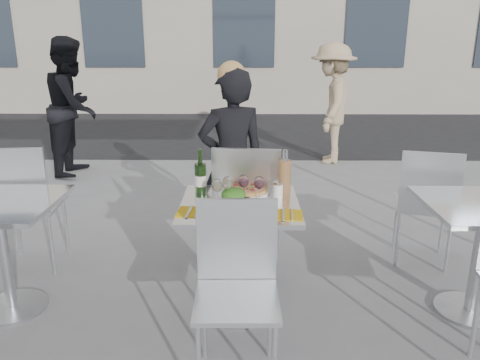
{
  "coord_description": "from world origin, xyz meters",
  "views": [
    {
      "loc": [
        0.03,
        -2.7,
        1.7
      ],
      "look_at": [
        0.0,
        0.15,
        0.85
      ],
      "focal_mm": 35.0,
      "sensor_mm": 36.0,
      "label": 1
    }
  ],
  "objects_px": {
    "pedestrian_b": "(332,104)",
    "napkin_left": "(193,212)",
    "sugar_shaker": "(278,190)",
    "chair_far": "(248,202)",
    "wineglass_red_b": "(259,184)",
    "chair_near": "(237,276)",
    "napkin_right": "(287,214)",
    "wineglass_red_a": "(244,182)",
    "pizza_near": "(240,209)",
    "woman_diner": "(232,163)",
    "wine_bottle": "(201,177)",
    "main_table": "(240,235)",
    "wineglass_white_a": "(217,186)",
    "pizza_far": "(246,190)",
    "carafe": "(285,176)",
    "side_chair_lfar": "(23,198)",
    "wineglass_white_b": "(228,184)",
    "side_table_left": "(1,233)",
    "side_chair_rfar": "(426,198)",
    "pedestrian_a": "(73,107)",
    "salad_plate": "(233,196)"
  },
  "relations": [
    {
      "from": "woman_diner",
      "to": "pizza_near",
      "type": "distance_m",
      "value": 1.1
    },
    {
      "from": "wineglass_red_b",
      "to": "chair_near",
      "type": "bearing_deg",
      "value": -102.25
    },
    {
      "from": "wineglass_white_a",
      "to": "wineglass_red_a",
      "type": "bearing_deg",
      "value": 29.53
    },
    {
      "from": "wineglass_white_a",
      "to": "wineglass_white_b",
      "type": "relative_size",
      "value": 1.0
    },
    {
      "from": "pizza_far",
      "to": "side_chair_rfar",
      "type": "bearing_deg",
      "value": 18.37
    },
    {
      "from": "chair_far",
      "to": "pizza_near",
      "type": "distance_m",
      "value": 0.59
    },
    {
      "from": "pedestrian_a",
      "to": "sugar_shaker",
      "type": "distance_m",
      "value": 4.05
    },
    {
      "from": "chair_far",
      "to": "pedestrian_b",
      "type": "distance_m",
      "value": 3.72
    },
    {
      "from": "salad_plate",
      "to": "wineglass_white_a",
      "type": "distance_m",
      "value": 0.13
    },
    {
      "from": "chair_far",
      "to": "napkin_right",
      "type": "distance_m",
      "value": 0.69
    },
    {
      "from": "pizza_far",
      "to": "carafe",
      "type": "distance_m",
      "value": 0.27
    },
    {
      "from": "pizza_far",
      "to": "napkin_left",
      "type": "height_order",
      "value": "pizza_far"
    },
    {
      "from": "side_table_left",
      "to": "wineglass_red_b",
      "type": "distance_m",
      "value": 1.65
    },
    {
      "from": "pedestrian_a",
      "to": "woman_diner",
      "type": "bearing_deg",
      "value": -138.25
    },
    {
      "from": "main_table",
      "to": "salad_plate",
      "type": "bearing_deg",
      "value": 149.16
    },
    {
      "from": "main_table",
      "to": "sugar_shaker",
      "type": "height_order",
      "value": "sugar_shaker"
    },
    {
      "from": "wine_bottle",
      "to": "woman_diner",
      "type": "bearing_deg",
      "value": 77.05
    },
    {
      "from": "side_table_left",
      "to": "wineglass_white_b",
      "type": "height_order",
      "value": "wineglass_white_b"
    },
    {
      "from": "wineglass_red_b",
      "to": "side_chair_rfar",
      "type": "bearing_deg",
      "value": 25.9
    },
    {
      "from": "pizza_near",
      "to": "wine_bottle",
      "type": "xyz_separation_m",
      "value": [
        -0.26,
        0.31,
        0.1
      ]
    },
    {
      "from": "side_table_left",
      "to": "napkin_left",
      "type": "height_order",
      "value": "napkin_left"
    },
    {
      "from": "main_table",
      "to": "salad_plate",
      "type": "relative_size",
      "value": 3.41
    },
    {
      "from": "pizza_near",
      "to": "chair_far",
      "type": "bearing_deg",
      "value": 84.96
    },
    {
      "from": "woman_diner",
      "to": "pedestrian_a",
      "type": "distance_m",
      "value": 3.19
    },
    {
      "from": "side_chair_rfar",
      "to": "sugar_shaker",
      "type": "relative_size",
      "value": 8.74
    },
    {
      "from": "side_table_left",
      "to": "side_chair_rfar",
      "type": "distance_m",
      "value": 2.98
    },
    {
      "from": "woman_diner",
      "to": "wine_bottle",
      "type": "xyz_separation_m",
      "value": [
        -0.18,
        -0.78,
        0.11
      ]
    },
    {
      "from": "side_table_left",
      "to": "wineglass_red_a",
      "type": "xyz_separation_m",
      "value": [
        1.52,
        0.08,
        0.32
      ]
    },
    {
      "from": "main_table",
      "to": "pizza_near",
      "type": "height_order",
      "value": "pizza_near"
    },
    {
      "from": "carafe",
      "to": "wineglass_white_a",
      "type": "xyz_separation_m",
      "value": [
        -0.42,
        -0.2,
        -0.01
      ]
    },
    {
      "from": "side_chair_lfar",
      "to": "wineglass_white_a",
      "type": "distance_m",
      "value": 1.6
    },
    {
      "from": "chair_near",
      "to": "napkin_right",
      "type": "xyz_separation_m",
      "value": [
        0.28,
        0.34,
        0.21
      ]
    },
    {
      "from": "salad_plate",
      "to": "napkin_right",
      "type": "xyz_separation_m",
      "value": [
        0.31,
        -0.23,
        -0.03
      ]
    },
    {
      "from": "pedestrian_b",
      "to": "sugar_shaker",
      "type": "distance_m",
      "value": 3.98
    },
    {
      "from": "chair_far",
      "to": "wineglass_white_a",
      "type": "height_order",
      "value": "chair_far"
    },
    {
      "from": "chair_near",
      "to": "side_chair_lfar",
      "type": "xyz_separation_m",
      "value": [
        -1.6,
        1.09,
        0.04
      ]
    },
    {
      "from": "chair_far",
      "to": "wineglass_red_b",
      "type": "bearing_deg",
      "value": 106.91
    },
    {
      "from": "pizza_near",
      "to": "napkin_right",
      "type": "xyz_separation_m",
      "value": [
        0.27,
        -0.06,
        -0.01
      ]
    },
    {
      "from": "pedestrian_b",
      "to": "napkin_left",
      "type": "height_order",
      "value": "pedestrian_b"
    },
    {
      "from": "side_chair_lfar",
      "to": "side_chair_rfar",
      "type": "xyz_separation_m",
      "value": [
        3.01,
        0.12,
        -0.03
      ]
    },
    {
      "from": "pedestrian_b",
      "to": "napkin_right",
      "type": "bearing_deg",
      "value": -1.27
    },
    {
      "from": "wineglass_red_a",
      "to": "woman_diner",
      "type": "bearing_deg",
      "value": 96.36
    },
    {
      "from": "chair_near",
      "to": "pizza_near",
      "type": "xyz_separation_m",
      "value": [
        0.01,
        0.4,
        0.21
      ]
    },
    {
      "from": "chair_near",
      "to": "pedestrian_b",
      "type": "bearing_deg",
      "value": 73.54
    },
    {
      "from": "sugar_shaker",
      "to": "wineglass_red_a",
      "type": "distance_m",
      "value": 0.22
    },
    {
      "from": "side_chair_lfar",
      "to": "sugar_shaker",
      "type": "xyz_separation_m",
      "value": [
        1.84,
        -0.46,
        0.22
      ]
    },
    {
      "from": "wineglass_red_b",
      "to": "carafe",
      "type": "bearing_deg",
      "value": 39.97
    },
    {
      "from": "wineglass_white_b",
      "to": "napkin_left",
      "type": "distance_m",
      "value": 0.3
    },
    {
      "from": "woman_diner",
      "to": "wineglass_white_a",
      "type": "distance_m",
      "value": 0.97
    },
    {
      "from": "main_table",
      "to": "napkin_left",
      "type": "xyz_separation_m",
      "value": [
        -0.27,
        -0.17,
        0.21
      ]
    }
  ]
}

